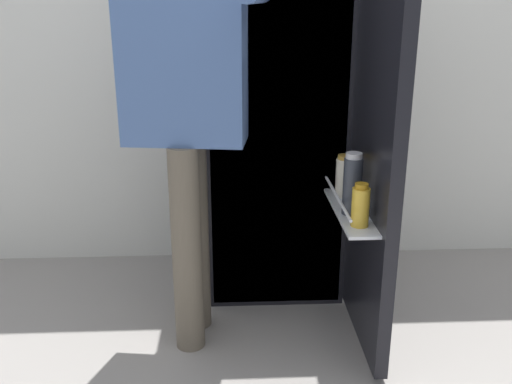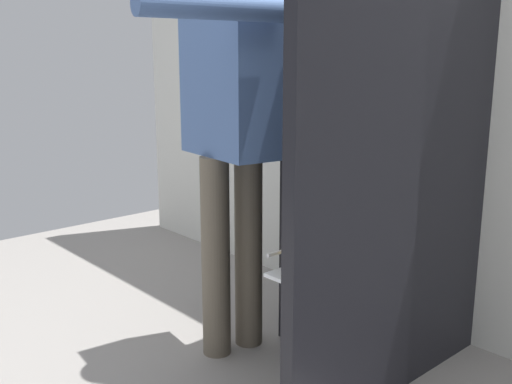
{
  "view_description": "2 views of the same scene",
  "coord_description": "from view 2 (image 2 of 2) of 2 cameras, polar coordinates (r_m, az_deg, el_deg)",
  "views": [
    {
      "loc": [
        -0.21,
        -2.09,
        1.37
      ],
      "look_at": [
        -0.11,
        -0.1,
        0.69
      ],
      "focal_mm": 39.53,
      "sensor_mm": 36.0,
      "label": 1
    },
    {
      "loc": [
        1.45,
        -1.47,
        1.24
      ],
      "look_at": [
        -0.06,
        -0.11,
        0.77
      ],
      "focal_mm": 41.07,
      "sensor_mm": 36.0,
      "label": 2
    }
  ],
  "objects": [
    {
      "name": "ground_plane",
      "position": [
        2.41,
        3.2,
        -18.11
      ],
      "size": [
        5.3,
        5.3,
        0.0
      ],
      "primitive_type": "plane",
      "color": "gray"
    },
    {
      "name": "person",
      "position": [
        2.36,
        -2.32,
        7.98
      ],
      "size": [
        0.57,
        0.82,
        1.71
      ],
      "color": "#665B4C",
      "rests_on": "ground_plane"
    },
    {
      "name": "refrigerator",
      "position": [
        2.45,
        12.01,
        3.99
      ],
      "size": [
        0.68,
        1.18,
        1.75
      ],
      "color": "black",
      "rests_on": "ground_plane"
    },
    {
      "name": "kitchen_wall",
      "position": [
        2.76,
        16.79,
        12.11
      ],
      "size": [
        4.4,
        0.1,
        2.45
      ],
      "primitive_type": "cube",
      "color": "silver",
      "rests_on": "ground_plane"
    }
  ]
}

